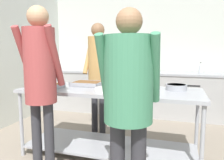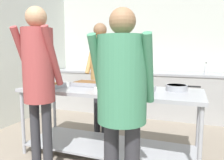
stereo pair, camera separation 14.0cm
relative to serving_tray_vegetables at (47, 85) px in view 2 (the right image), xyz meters
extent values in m
cube|color=silver|center=(0.89, 2.52, 0.44)|extent=(4.47, 0.06, 2.65)
cube|color=#A8A8A8|center=(0.89, 2.15, -0.45)|extent=(4.31, 0.62, 0.86)
cube|color=#9EA0A8|center=(0.89, 2.15, 0.00)|extent=(4.31, 0.65, 0.04)
cube|color=black|center=(0.68, 2.15, 0.00)|extent=(0.51, 0.37, 0.02)
cube|color=#9EA0A8|center=(0.80, 0.16, -0.05)|extent=(2.22, 0.79, 0.04)
cube|color=#9EA0A8|center=(0.80, 0.16, -0.77)|extent=(2.14, 0.71, 0.02)
cylinder|color=#9EA0A8|center=(-0.26, -0.18, -0.48)|extent=(0.04, 0.04, 0.82)
cylinder|color=#9EA0A8|center=(1.85, -0.18, -0.48)|extent=(0.04, 0.04, 0.82)
cylinder|color=#9EA0A8|center=(-0.26, 0.51, -0.48)|extent=(0.04, 0.04, 0.82)
cylinder|color=#9EA0A8|center=(1.85, 0.51, -0.48)|extent=(0.04, 0.04, 0.82)
cube|color=#9EA0A8|center=(0.00, 0.00, -0.02)|extent=(0.38, 0.30, 0.01)
cube|color=#9E6B33|center=(0.00, 0.00, 0.01)|extent=(0.36, 0.28, 0.04)
cube|color=#9EA0A8|center=(0.00, -0.14, 0.00)|extent=(0.38, 0.01, 0.05)
cube|color=#9EA0A8|center=(0.00, 0.14, 0.00)|extent=(0.38, 0.01, 0.05)
cube|color=#9EA0A8|center=(-0.19, 0.00, 0.00)|extent=(0.01, 0.30, 0.05)
cube|color=#9EA0A8|center=(0.19, 0.00, 0.00)|extent=(0.01, 0.30, 0.05)
cube|color=#9EA0A8|center=(0.42, 0.34, -0.02)|extent=(0.39, 0.33, 0.01)
cube|color=brown|center=(0.42, 0.34, 0.01)|extent=(0.37, 0.31, 0.04)
cube|color=#9EA0A8|center=(0.42, 0.18, 0.00)|extent=(0.39, 0.01, 0.05)
cube|color=#9EA0A8|center=(0.42, 0.50, 0.00)|extent=(0.39, 0.01, 0.05)
cube|color=#9EA0A8|center=(0.23, 0.34, 0.00)|extent=(0.01, 0.33, 0.05)
cube|color=#9EA0A8|center=(0.61, 0.34, 0.00)|extent=(0.01, 0.33, 0.05)
cylinder|color=white|center=(0.79, 0.03, -0.02)|extent=(0.26, 0.26, 0.01)
cylinder|color=white|center=(0.79, 0.03, -0.01)|extent=(0.26, 0.26, 0.01)
cylinder|color=white|center=(0.79, 0.03, 0.00)|extent=(0.26, 0.26, 0.01)
cube|color=#9EA0A8|center=(1.15, 0.12, -0.02)|extent=(0.40, 0.31, 0.01)
cube|color=#387A38|center=(1.15, 0.12, 0.01)|extent=(0.38, 0.29, 0.04)
cube|color=#9EA0A8|center=(1.15, -0.03, 0.00)|extent=(0.40, 0.01, 0.05)
cube|color=#9EA0A8|center=(1.15, 0.27, 0.00)|extent=(0.40, 0.01, 0.05)
cube|color=#9EA0A8|center=(0.96, 0.12, 0.00)|extent=(0.01, 0.31, 0.05)
cube|color=#9EA0A8|center=(1.35, 0.12, 0.00)|extent=(0.01, 0.31, 0.05)
cylinder|color=#9EA0A8|center=(1.59, 0.33, 0.01)|extent=(0.25, 0.25, 0.07)
cylinder|color=beige|center=(1.59, 0.33, 0.04)|extent=(0.22, 0.22, 0.01)
cylinder|color=black|center=(1.78, 0.33, 0.03)|extent=(0.14, 0.02, 0.02)
cylinder|color=#3D7F5B|center=(1.02, -0.69, 0.30)|extent=(0.09, 0.32, 0.57)
cylinder|color=#3D7F5B|center=(1.44, -0.67, 0.30)|extent=(0.09, 0.32, 0.57)
cylinder|color=#3D7F5B|center=(1.23, -0.68, 0.22)|extent=(0.40, 0.40, 0.70)
sphere|color=#8C6647|center=(1.23, -0.68, 0.67)|extent=(0.21, 0.21, 0.21)
cylinder|color=#2D2D33|center=(0.21, -0.52, -0.48)|extent=(0.10, 0.10, 0.81)
cylinder|color=#2D2D33|center=(0.35, -0.51, -0.48)|extent=(0.10, 0.10, 0.81)
cylinder|color=#993D3D|center=(0.12, -0.53, 0.38)|extent=(0.10, 0.34, 0.60)
cylinder|color=#993D3D|center=(0.45, -0.50, 0.38)|extent=(0.10, 0.34, 0.60)
cylinder|color=#993D3D|center=(0.28, -0.51, 0.30)|extent=(0.31, 0.31, 0.75)
sphere|color=tan|center=(0.28, -0.51, 0.77)|extent=(0.21, 0.21, 0.21)
cylinder|color=#2D2D33|center=(0.45, 0.85, -0.48)|extent=(0.10, 0.10, 0.81)
cylinder|color=#2D2D33|center=(0.31, 0.86, -0.48)|extent=(0.10, 0.10, 0.81)
cylinder|color=tan|center=(0.55, 0.85, 0.38)|extent=(0.09, 0.34, 0.60)
cylinder|color=tan|center=(0.21, 0.87, 0.38)|extent=(0.09, 0.34, 0.60)
cylinder|color=tan|center=(0.38, 0.86, 0.29)|extent=(0.31, 0.31, 0.75)
sphere|color=#8C6647|center=(0.38, 0.86, 0.77)|extent=(0.21, 0.21, 0.21)
cylinder|color=silver|center=(2.00, 2.12, 0.09)|extent=(0.06, 0.06, 0.15)
cone|color=silver|center=(2.00, 2.12, 0.19)|extent=(0.05, 0.05, 0.06)
cylinder|color=black|center=(2.00, 2.12, 0.23)|extent=(0.03, 0.03, 0.02)
camera|label=1|loc=(1.61, -2.37, 0.43)|focal=35.00mm
camera|label=2|loc=(1.75, -2.33, 0.43)|focal=35.00mm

